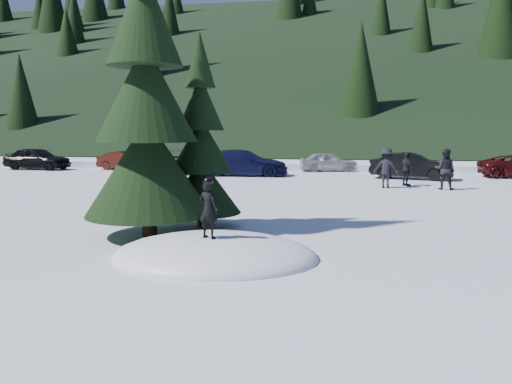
% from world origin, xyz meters
% --- Properties ---
extents(ground, '(200.00, 200.00, 0.00)m').
position_xyz_m(ground, '(0.00, 0.00, 0.00)').
color(ground, white).
rests_on(ground, ground).
extents(snow_mound, '(4.48, 3.52, 0.96)m').
position_xyz_m(snow_mound, '(0.00, 0.00, 0.00)').
color(snow_mound, white).
rests_on(snow_mound, ground).
extents(forest_hillside, '(200.00, 60.00, 25.00)m').
position_xyz_m(forest_hillside, '(0.00, 54.00, 12.50)').
color(forest_hillside, black).
rests_on(forest_hillside, ground).
extents(spruce_tall, '(3.20, 3.20, 8.60)m').
position_xyz_m(spruce_tall, '(-2.20, 1.80, 3.32)').
color(spruce_tall, black).
rests_on(spruce_tall, ground).
extents(spruce_short, '(2.20, 2.20, 5.37)m').
position_xyz_m(spruce_short, '(-1.20, 3.20, 2.10)').
color(spruce_short, black).
rests_on(spruce_short, ground).
extents(child_skier, '(0.52, 0.43, 1.21)m').
position_xyz_m(child_skier, '(-0.06, -0.27, 1.09)').
color(child_skier, black).
rests_on(child_skier, snow_mound).
extents(adult_0, '(1.05, 0.92, 1.85)m').
position_xyz_m(adult_0, '(7.23, 13.39, 0.93)').
color(adult_0, black).
rests_on(adult_0, ground).
extents(adult_1, '(0.84, 1.02, 1.63)m').
position_xyz_m(adult_1, '(5.71, 14.55, 0.82)').
color(adult_1, black).
rests_on(adult_1, ground).
extents(adult_2, '(1.33, 0.97, 1.85)m').
position_xyz_m(adult_2, '(4.68, 13.60, 0.93)').
color(adult_2, black).
rests_on(adult_2, ground).
extents(car_0, '(4.50, 2.04, 1.50)m').
position_xyz_m(car_0, '(-17.58, 20.33, 0.75)').
color(car_0, black).
rests_on(car_0, ground).
extents(car_1, '(3.87, 1.68, 1.24)m').
position_xyz_m(car_1, '(-11.61, 21.17, 0.62)').
color(car_1, '#340F09').
rests_on(car_1, ground).
extents(car_2, '(5.98, 4.48, 1.51)m').
position_xyz_m(car_2, '(-7.07, 18.66, 0.75)').
color(car_2, '#4E5056').
rests_on(car_2, ground).
extents(car_3, '(5.31, 2.36, 1.52)m').
position_xyz_m(car_3, '(-3.05, 18.43, 0.76)').
color(car_3, black).
rests_on(car_3, ground).
extents(car_4, '(3.90, 2.09, 1.26)m').
position_xyz_m(car_4, '(1.76, 22.22, 0.63)').
color(car_4, '#919599').
rests_on(car_4, ground).
extents(car_5, '(4.59, 2.53, 1.43)m').
position_xyz_m(car_5, '(6.39, 18.04, 0.72)').
color(car_5, black).
rests_on(car_5, ground).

